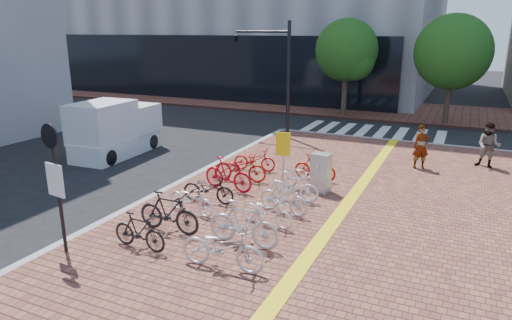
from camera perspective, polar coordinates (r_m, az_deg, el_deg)
The scene contains 26 objects.
ground at distance 13.04m, azimuth -0.05°, elevation -8.41°, with size 120.00×120.00×0.00m, color black.
kerb_north at distance 23.47m, azimuth 19.32°, elevation 1.98°, with size 14.00×0.25×0.15m, color gray.
far_sidewalk at distance 32.60m, azimuth 15.79°, elevation 5.98°, with size 70.00×8.00×0.15m, color brown.
crosswalk at distance 25.75m, azimuth 14.26°, elevation 3.40°, with size 7.50×4.00×0.01m.
street_trees at distance 28.26m, azimuth 25.50°, elevation 11.84°, with size 16.20×4.60×6.35m.
bike_0 at distance 11.69m, azimuth -14.40°, elevation -8.62°, with size 0.44×1.56×0.94m, color black.
bike_1 at distance 12.43m, azimuth -10.87°, elevation -6.42°, with size 0.53×1.86×1.12m, color black.
bike_2 at distance 13.59m, azimuth -8.13°, elevation -4.84°, with size 0.59×1.68×0.89m, color white.
bike_3 at distance 14.37m, azimuth -5.98°, elevation -3.57°, with size 0.60×1.72×0.90m, color black.
bike_4 at distance 15.36m, azimuth -3.52°, elevation -1.75°, with size 0.53×1.89×1.14m, color #B40C1D.
bike_5 at distance 16.26m, azimuth -2.01°, elevation -0.97°, with size 0.67×1.91×1.00m, color #AA180C.
bike_6 at distance 17.53m, azimuth -0.18°, elevation 0.07°, with size 0.58×1.66×0.87m, color red.
bike_7 at distance 10.45m, azimuth -4.20°, elevation -10.82°, with size 0.70×2.02×1.06m, color silver.
bike_8 at distance 11.46m, azimuth -1.58°, elevation -7.95°, with size 0.55×1.95×1.17m, color silver.
bike_9 at distance 12.67m, azimuth 1.37°, elevation -6.37°, with size 0.56×1.60×0.84m, color white.
bike_10 at distance 13.45m, azimuth 3.47°, elevation -4.71°, with size 0.46×1.63×0.98m, color silver.
bike_11 at distance 14.43m, azimuth 4.78°, elevation -3.34°, with size 0.45×1.59×0.95m, color white.
bike_12 at distance 15.44m, azimuth 6.26°, elevation -2.05°, with size 0.64×1.85×0.97m, color silver.
bike_13 at distance 16.52m, azimuth 7.39°, elevation -0.93°, with size 0.44×1.56×0.94m, color #A81B0C.
pedestrian_a at distance 18.81m, azimuth 19.94°, elevation 1.56°, with size 0.63×0.41×1.73m, color gray.
pedestrian_b at distance 19.99m, azimuth 27.07°, elevation 1.64°, with size 0.86×0.67×1.78m, color #4C5161.
utility_box at distance 15.33m, azimuth 8.10°, elevation -1.58°, with size 0.60×0.44×1.31m, color #B1B1B6.
yellow_sign at distance 15.66m, azimuth 3.45°, elevation 1.39°, with size 0.51×0.16×1.88m.
notice_sign at distance 11.61m, azimuth -23.82°, elevation -1.50°, with size 0.59×0.17×3.21m.
traffic_light_pole at distance 23.11m, azimuth 1.00°, elevation 12.68°, with size 3.05×1.17×5.67m.
box_truck at distance 21.04m, azimuth -17.23°, elevation 3.64°, with size 2.04×4.32×2.45m.
Camera 1 is at (5.01, -10.78, 5.38)m, focal length 32.00 mm.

